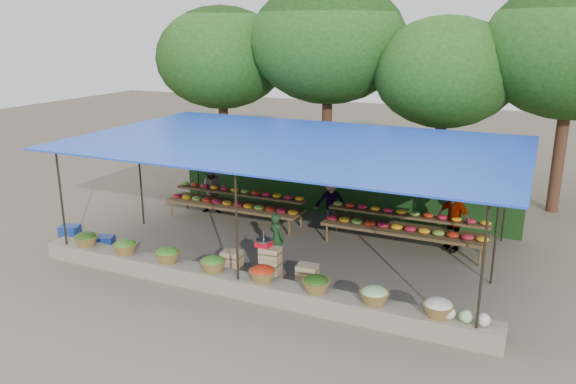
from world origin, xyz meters
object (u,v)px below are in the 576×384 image
at_px(blue_crate_front, 104,242).
at_px(crate_counter, 269,266).
at_px(vendor_seated, 277,239).
at_px(blue_crate_back, 70,231).
at_px(weighing_scale, 264,243).

bearing_deg(blue_crate_front, crate_counter, -22.73).
height_order(vendor_seated, blue_crate_back, vendor_seated).
distance_m(blue_crate_front, blue_crate_back, 1.42).
distance_m(crate_counter, vendor_seated, 0.95).
height_order(crate_counter, vendor_seated, vendor_seated).
height_order(crate_counter, blue_crate_back, crate_counter).
bearing_deg(vendor_seated, weighing_scale, 121.40).
height_order(crate_counter, weighing_scale, weighing_scale).
height_order(weighing_scale, blue_crate_front, weighing_scale).
xyz_separation_m(blue_crate_front, blue_crate_back, (-1.40, 0.21, 0.01)).
bearing_deg(vendor_seated, crate_counter, 129.86).
bearing_deg(blue_crate_back, crate_counter, -22.59).
relative_size(crate_counter, blue_crate_back, 4.67).
bearing_deg(weighing_scale, blue_crate_front, -179.61).
height_order(weighing_scale, vendor_seated, vendor_seated).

